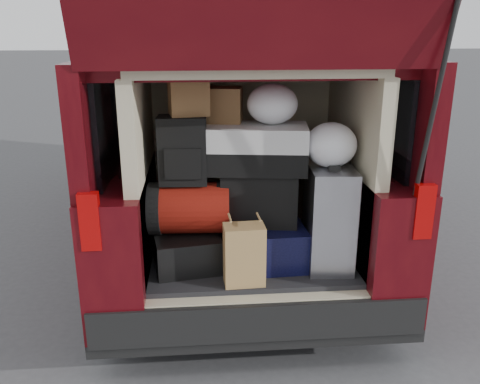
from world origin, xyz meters
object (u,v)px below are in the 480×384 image
(kraft_bag, at_px, (244,255))
(red_duffel, at_px, (189,207))
(black_hardshell, at_px, (185,245))
(twotone_duffel, at_px, (255,148))
(black_soft_case, at_px, (259,197))
(navy_hardshell, at_px, (263,239))
(backpack, at_px, (183,150))
(silver_roller, at_px, (329,216))

(kraft_bag, bearing_deg, red_duffel, 133.96)
(black_hardshell, xyz_separation_m, twotone_duffel, (0.43, 0.01, 0.60))
(kraft_bag, bearing_deg, black_soft_case, 66.02)
(navy_hardshell, bearing_deg, twotone_duffel, 177.99)
(black_hardshell, height_order, twotone_duffel, twotone_duffel)
(navy_hardshell, height_order, backpack, backpack)
(black_hardshell, xyz_separation_m, silver_roller, (0.87, -0.11, 0.20))
(black_hardshell, relative_size, black_soft_case, 1.16)
(navy_hardshell, xyz_separation_m, twotone_duffel, (-0.06, -0.00, 0.59))
(silver_roller, distance_m, red_duffel, 0.84)
(navy_hardshell, relative_size, twotone_duffel, 0.92)
(navy_hardshell, height_order, twotone_duffel, twotone_duffel)
(silver_roller, xyz_separation_m, red_duffel, (-0.83, 0.08, 0.05))
(black_hardshell, distance_m, silver_roller, 0.90)
(kraft_bag, bearing_deg, silver_roller, 18.47)
(kraft_bag, height_order, backpack, backpack)
(black_soft_case, bearing_deg, twotone_duffel, 170.74)
(silver_roller, xyz_separation_m, black_soft_case, (-0.41, 0.11, 0.10))
(backpack, bearing_deg, black_hardshell, 108.23)
(navy_hardshell, distance_m, red_duffel, 0.51)
(navy_hardshell, bearing_deg, silver_roller, -20.18)
(black_hardshell, bearing_deg, red_duffel, -52.17)
(black_hardshell, xyz_separation_m, kraft_bag, (0.34, -0.32, 0.07))
(red_duffel, bearing_deg, black_soft_case, 7.16)
(silver_roller, distance_m, kraft_bag, 0.58)
(kraft_bag, height_order, red_duffel, red_duffel)
(navy_hardshell, bearing_deg, black_soft_case, -161.03)
(black_soft_case, relative_size, backpack, 1.15)
(backpack, bearing_deg, kraft_bag, -38.27)
(kraft_bag, distance_m, red_duffel, 0.46)
(navy_hardshell, height_order, silver_roller, silver_roller)
(twotone_duffel, bearing_deg, black_hardshell, -171.45)
(twotone_duffel, bearing_deg, silver_roller, -7.27)
(black_hardshell, xyz_separation_m, black_soft_case, (0.46, -0.00, 0.30))
(black_soft_case, bearing_deg, red_duffel, -167.90)
(black_hardshell, distance_m, twotone_duffel, 0.74)
(red_duffel, height_order, twotone_duffel, twotone_duffel)
(black_hardshell, bearing_deg, black_soft_case, -9.73)
(black_hardshell, height_order, black_soft_case, black_soft_case)
(navy_hardshell, relative_size, silver_roller, 0.92)
(black_soft_case, bearing_deg, backpack, -168.50)
(silver_roller, height_order, black_soft_case, silver_roller)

